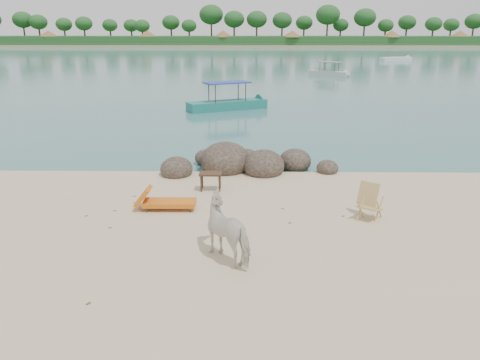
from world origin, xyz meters
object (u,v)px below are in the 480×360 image
(lounge_chair, at_px, (169,201))
(boulders, at_px, (241,163))
(boat_near, at_px, (227,87))
(side_table, at_px, (211,182))
(deck_chair, at_px, (370,204))
(cow, at_px, (231,230))

(lounge_chair, bearing_deg, boulders, 63.24)
(lounge_chair, xyz_separation_m, boat_near, (0.91, 17.97, 1.16))
(side_table, bearing_deg, deck_chair, -27.38)
(lounge_chair, bearing_deg, deck_chair, -7.26)
(boulders, relative_size, side_table, 8.94)
(deck_chair, relative_size, boat_near, 0.16)
(side_table, xyz_separation_m, lounge_chair, (-1.06, -1.67, -0.01))
(cow, bearing_deg, boat_near, -128.52)
(boulders, height_order, lounge_chair, boulders)
(side_table, xyz_separation_m, deck_chair, (4.47, -2.33, 0.18))
(cow, bearing_deg, lounge_chair, -99.05)
(lounge_chair, relative_size, boat_near, 0.31)
(boulders, height_order, boat_near, boat_near)
(deck_chair, xyz_separation_m, boat_near, (-4.62, 18.63, 0.97))
(lounge_chair, bearing_deg, cow, -58.39)
(cow, relative_size, lounge_chair, 0.89)
(lounge_chair, height_order, boat_near, boat_near)
(side_table, relative_size, boat_near, 0.12)
(boulders, relative_size, deck_chair, 6.74)
(side_table, bearing_deg, cow, -80.01)
(cow, height_order, side_table, cow)
(boulders, bearing_deg, side_table, -111.65)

